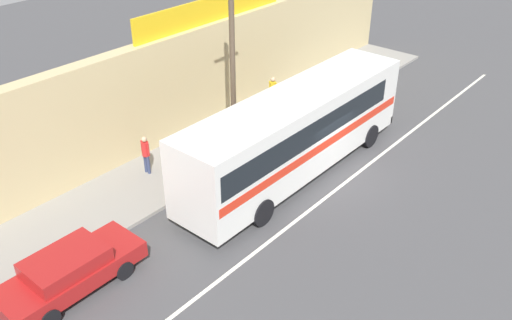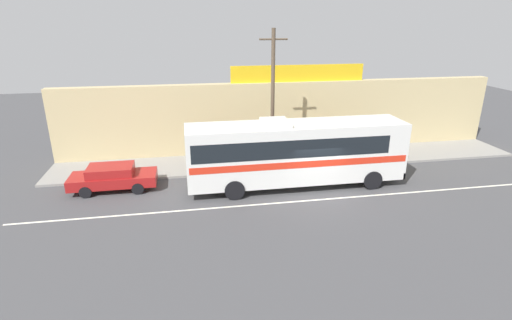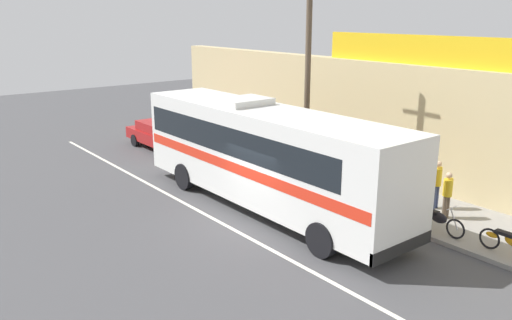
{
  "view_description": "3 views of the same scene",
  "coord_description": "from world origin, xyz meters",
  "px_view_note": "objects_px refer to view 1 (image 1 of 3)",
  "views": [
    {
      "loc": [
        -16.53,
        -10.01,
        12.12
      ],
      "look_at": [
        -2.69,
        1.74,
        1.26
      ],
      "focal_mm": 38.38,
      "sensor_mm": 36.0,
      "label": 1
    },
    {
      "loc": [
        -6.49,
        -18.16,
        8.74
      ],
      "look_at": [
        -3.02,
        1.32,
        1.61
      ],
      "focal_mm": 27.47,
      "sensor_mm": 36.0,
      "label": 2
    },
    {
      "loc": [
        12.61,
        -9.75,
        6.65
      ],
      "look_at": [
        -2.56,
        2.19,
        1.21
      ],
      "focal_mm": 36.46,
      "sensor_mm": 36.0,
      "label": 3
    }
  ],
  "objects_px": {
    "intercity_bus": "(295,129)",
    "motorcycle_green": "(338,88)",
    "parked_car": "(70,271)",
    "pedestrian_far_right": "(290,90)",
    "pedestrian_by_curb": "(146,152)",
    "utility_pole": "(233,63)",
    "pedestrian_far_left": "(273,91)",
    "motorcycle_orange": "(315,103)"
  },
  "relations": [
    {
      "from": "intercity_bus",
      "to": "motorcycle_green",
      "type": "bearing_deg",
      "value": 20.19
    },
    {
      "from": "intercity_bus",
      "to": "parked_car",
      "type": "xyz_separation_m",
      "value": [
        -9.74,
        1.17,
        -1.33
      ]
    },
    {
      "from": "motorcycle_green",
      "to": "intercity_bus",
      "type": "bearing_deg",
      "value": -159.81
    },
    {
      "from": "pedestrian_far_right",
      "to": "pedestrian_by_curb",
      "type": "distance_m",
      "value": 8.79
    },
    {
      "from": "intercity_bus",
      "to": "pedestrian_by_curb",
      "type": "bearing_deg",
      "value": 131.48
    },
    {
      "from": "parked_car",
      "to": "pedestrian_far_right",
      "type": "height_order",
      "value": "pedestrian_far_right"
    },
    {
      "from": "utility_pole",
      "to": "pedestrian_by_curb",
      "type": "bearing_deg",
      "value": 151.23
    },
    {
      "from": "parked_car",
      "to": "pedestrian_far_left",
      "type": "xyz_separation_m",
      "value": [
        13.81,
        3.21,
        0.4
      ]
    },
    {
      "from": "intercity_bus",
      "to": "utility_pole",
      "type": "height_order",
      "value": "utility_pole"
    },
    {
      "from": "motorcycle_green",
      "to": "pedestrian_far_left",
      "type": "relative_size",
      "value": 1.12
    },
    {
      "from": "parked_car",
      "to": "pedestrian_far_right",
      "type": "bearing_deg",
      "value": 10.57
    },
    {
      "from": "intercity_bus",
      "to": "utility_pole",
      "type": "distance_m",
      "value": 3.58
    },
    {
      "from": "intercity_bus",
      "to": "pedestrian_far_right",
      "type": "distance_m",
      "value": 6.25
    },
    {
      "from": "pedestrian_by_curb",
      "to": "utility_pole",
      "type": "bearing_deg",
      "value": -28.77
    },
    {
      "from": "motorcycle_green",
      "to": "pedestrian_far_right",
      "type": "height_order",
      "value": "pedestrian_far_right"
    },
    {
      "from": "pedestrian_far_right",
      "to": "pedestrian_by_curb",
      "type": "relative_size",
      "value": 0.95
    },
    {
      "from": "parked_car",
      "to": "motorcycle_green",
      "type": "distance_m",
      "value": 17.33
    },
    {
      "from": "intercity_bus",
      "to": "pedestrian_by_curb",
      "type": "xyz_separation_m",
      "value": [
        -3.97,
        4.49,
        -0.96
      ]
    },
    {
      "from": "motorcycle_green",
      "to": "pedestrian_far_left",
      "type": "bearing_deg",
      "value": 154.89
    },
    {
      "from": "parked_car",
      "to": "motorcycle_orange",
      "type": "bearing_deg",
      "value": 5.57
    },
    {
      "from": "intercity_bus",
      "to": "pedestrian_far_left",
      "type": "relative_size",
      "value": 6.9
    },
    {
      "from": "utility_pole",
      "to": "parked_car",
      "type": "bearing_deg",
      "value": -170.57
    },
    {
      "from": "pedestrian_far_left",
      "to": "utility_pole",
      "type": "bearing_deg",
      "value": -160.17
    },
    {
      "from": "pedestrian_far_right",
      "to": "utility_pole",
      "type": "bearing_deg",
      "value": -167.56
    },
    {
      "from": "motorcycle_orange",
      "to": "pedestrian_far_right",
      "type": "relative_size",
      "value": 1.21
    },
    {
      "from": "utility_pole",
      "to": "pedestrian_far_left",
      "type": "relative_size",
      "value": 4.78
    },
    {
      "from": "parked_car",
      "to": "pedestrian_far_right",
      "type": "distance_m",
      "value": 14.79
    },
    {
      "from": "utility_pole",
      "to": "pedestrian_far_left",
      "type": "bearing_deg",
      "value": 19.83
    },
    {
      "from": "utility_pole",
      "to": "motorcycle_orange",
      "type": "bearing_deg",
      "value": -0.45
    },
    {
      "from": "pedestrian_far_right",
      "to": "pedestrian_by_curb",
      "type": "xyz_separation_m",
      "value": [
        -8.77,
        0.61,
        0.06
      ]
    },
    {
      "from": "intercity_bus",
      "to": "motorcycle_green",
      "type": "distance_m",
      "value": 8.15
    },
    {
      "from": "pedestrian_far_left",
      "to": "pedestrian_far_right",
      "type": "bearing_deg",
      "value": -34.4
    },
    {
      "from": "motorcycle_orange",
      "to": "pedestrian_far_left",
      "type": "height_order",
      "value": "pedestrian_far_left"
    },
    {
      "from": "utility_pole",
      "to": "pedestrian_far_right",
      "type": "relative_size",
      "value": 5.19
    },
    {
      "from": "intercity_bus",
      "to": "motorcycle_orange",
      "type": "xyz_separation_m",
      "value": [
        5.24,
        2.63,
        -1.5
      ]
    },
    {
      "from": "motorcycle_green",
      "to": "pedestrian_far_left",
      "type": "xyz_separation_m",
      "value": [
        -3.45,
        1.62,
        0.57
      ]
    },
    {
      "from": "motorcycle_orange",
      "to": "pedestrian_far_right",
      "type": "height_order",
      "value": "pedestrian_far_right"
    },
    {
      "from": "utility_pole",
      "to": "motorcycle_green",
      "type": "distance_m",
      "value": 9.02
    },
    {
      "from": "intercity_bus",
      "to": "pedestrian_by_curb",
      "type": "height_order",
      "value": "intercity_bus"
    },
    {
      "from": "motorcycle_green",
      "to": "pedestrian_far_right",
      "type": "xyz_separation_m",
      "value": [
        -2.72,
        1.12,
        0.48
      ]
    },
    {
      "from": "utility_pole",
      "to": "pedestrian_far_left",
      "type": "xyz_separation_m",
      "value": [
        4.73,
        1.71,
        -3.22
      ]
    },
    {
      "from": "intercity_bus",
      "to": "pedestrian_far_right",
      "type": "xyz_separation_m",
      "value": [
        4.8,
        3.88,
        -1.02
      ]
    }
  ]
}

